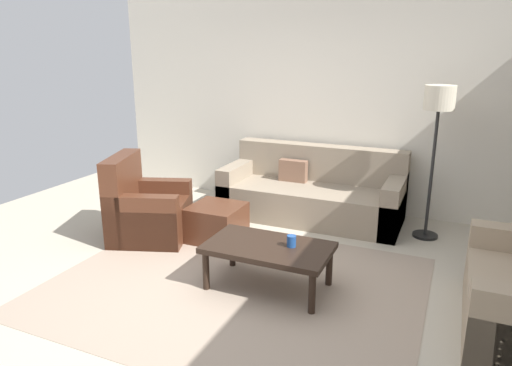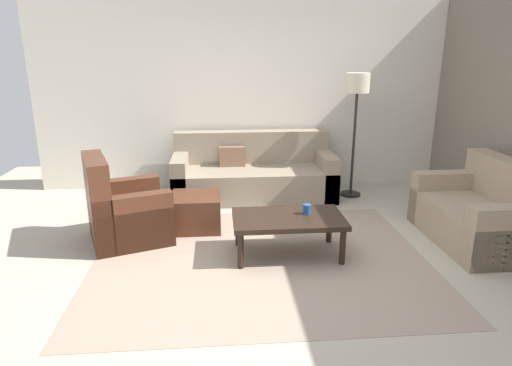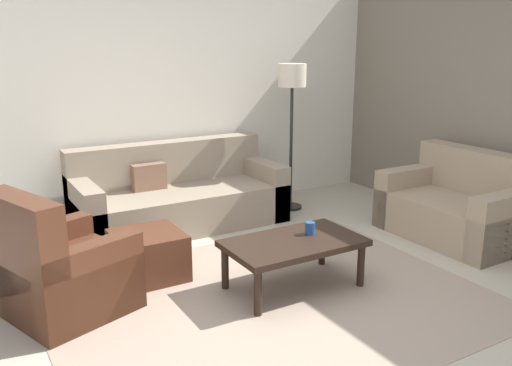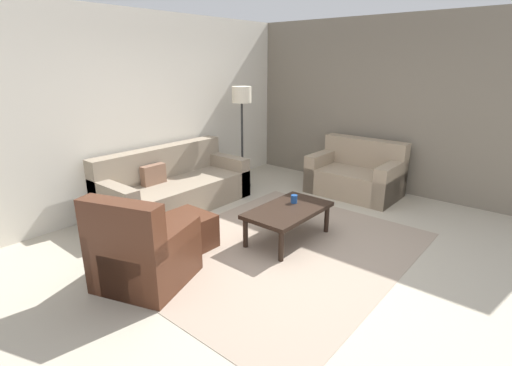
{
  "view_description": "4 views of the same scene",
  "coord_description": "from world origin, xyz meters",
  "px_view_note": "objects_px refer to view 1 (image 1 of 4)",
  "views": [
    {
      "loc": [
        1.72,
        -3.41,
        2.07
      ],
      "look_at": [
        -0.01,
        0.48,
        0.84
      ],
      "focal_mm": 32.64,
      "sensor_mm": 36.0,
      "label": 1
    },
    {
      "loc": [
        -0.38,
        -3.92,
        1.98
      ],
      "look_at": [
        -0.04,
        0.11,
        0.76
      ],
      "focal_mm": 30.72,
      "sensor_mm": 36.0,
      "label": 2
    },
    {
      "loc": [
        -2.04,
        -3.26,
        1.95
      ],
      "look_at": [
        0.12,
        0.42,
        0.83
      ],
      "focal_mm": 37.97,
      "sensor_mm": 36.0,
      "label": 3
    },
    {
      "loc": [
        -3.24,
        -2.36,
        2.11
      ],
      "look_at": [
        -0.05,
        0.32,
        0.77
      ],
      "focal_mm": 26.68,
      "sensor_mm": 36.0,
      "label": 4
    }
  ],
  "objects_px": {
    "armchair_leather": "(144,212)",
    "coffee_table": "(268,250)",
    "cup": "(291,241)",
    "couch_main": "(313,194)",
    "ottoman": "(217,223)",
    "lamp_standing": "(438,114)"
  },
  "relations": [
    {
      "from": "armchair_leather",
      "to": "coffee_table",
      "type": "xyz_separation_m",
      "value": [
        1.73,
        -0.5,
        0.05
      ]
    },
    {
      "from": "coffee_table",
      "to": "lamp_standing",
      "type": "height_order",
      "value": "lamp_standing"
    },
    {
      "from": "cup",
      "to": "armchair_leather",
      "type": "bearing_deg",
      "value": 166.77
    },
    {
      "from": "ottoman",
      "to": "cup",
      "type": "relative_size",
      "value": 5.49
    },
    {
      "from": "armchair_leather",
      "to": "ottoman",
      "type": "bearing_deg",
      "value": 19.66
    },
    {
      "from": "couch_main",
      "to": "armchair_leather",
      "type": "height_order",
      "value": "armchair_leather"
    },
    {
      "from": "lamp_standing",
      "to": "couch_main",
      "type": "bearing_deg",
      "value": 173.42
    },
    {
      "from": "armchair_leather",
      "to": "ottoman",
      "type": "xyz_separation_m",
      "value": [
        0.78,
        0.28,
        -0.11
      ]
    },
    {
      "from": "coffee_table",
      "to": "cup",
      "type": "distance_m",
      "value": 0.23
    },
    {
      "from": "ottoman",
      "to": "couch_main",
      "type": "bearing_deg",
      "value": 57.88
    },
    {
      "from": "couch_main",
      "to": "armchair_leather",
      "type": "relative_size",
      "value": 2.18
    },
    {
      "from": "armchair_leather",
      "to": "lamp_standing",
      "type": "xyz_separation_m",
      "value": [
        2.93,
        1.32,
        1.1
      ]
    },
    {
      "from": "armchair_leather",
      "to": "lamp_standing",
      "type": "height_order",
      "value": "lamp_standing"
    },
    {
      "from": "coffee_table",
      "to": "cup",
      "type": "bearing_deg",
      "value": 14.87
    },
    {
      "from": "couch_main",
      "to": "armchair_leather",
      "type": "bearing_deg",
      "value": -136.02
    },
    {
      "from": "ottoman",
      "to": "coffee_table",
      "type": "xyz_separation_m",
      "value": [
        0.95,
        -0.78,
        0.16
      ]
    },
    {
      "from": "coffee_table",
      "to": "cup",
      "type": "relative_size",
      "value": 10.78
    },
    {
      "from": "couch_main",
      "to": "cup",
      "type": "relative_size",
      "value": 21.82
    },
    {
      "from": "coffee_table",
      "to": "lamp_standing",
      "type": "xyz_separation_m",
      "value": [
        1.2,
        1.82,
        1.05
      ]
    },
    {
      "from": "couch_main",
      "to": "ottoman",
      "type": "xyz_separation_m",
      "value": [
        -0.75,
        -1.2,
        -0.09
      ]
    },
    {
      "from": "armchair_leather",
      "to": "cup",
      "type": "relative_size",
      "value": 10.02
    },
    {
      "from": "couch_main",
      "to": "cup",
      "type": "xyz_separation_m",
      "value": [
        0.39,
        -1.93,
        0.17
      ]
    }
  ]
}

